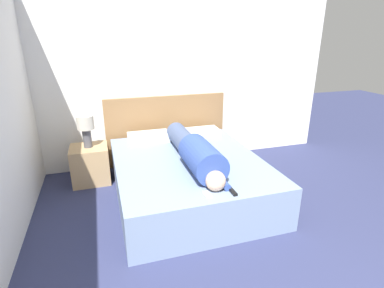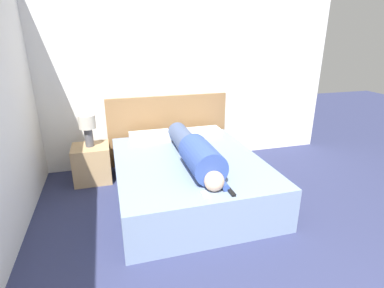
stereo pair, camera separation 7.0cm
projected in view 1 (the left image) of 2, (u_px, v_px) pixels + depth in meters
wall_back at (173, 77)px, 4.40m from camera, size 5.02×0.06×2.60m
bed at (188, 178)px, 3.65m from camera, size 1.70×2.05×0.49m
headboard at (167, 130)px, 4.57m from camera, size 1.82×0.04×1.04m
nightstand at (91, 164)px, 4.02m from camera, size 0.48×0.45×0.50m
table_lamp at (86, 127)px, 3.84m from camera, size 0.21×0.21×0.42m
person_lying at (195, 152)px, 3.39m from camera, size 0.35×1.61×0.35m
pillow_near_headboard at (149, 137)px, 4.17m from camera, size 0.56×0.29×0.12m
pillow_second at (200, 133)px, 4.38m from camera, size 0.53×0.29×0.10m
tv_remote at (232, 191)px, 2.82m from camera, size 0.04×0.15×0.02m
cell_phone at (207, 195)px, 2.77m from camera, size 0.06×0.13×0.01m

